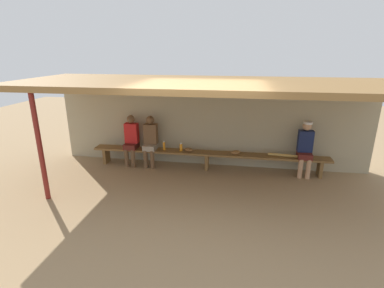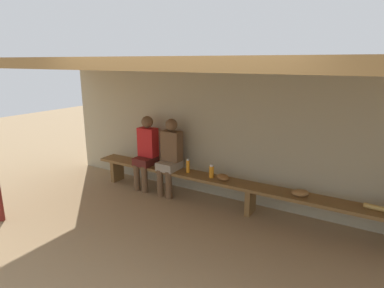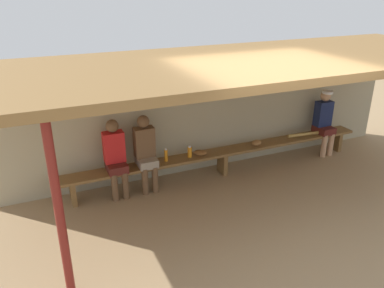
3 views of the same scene
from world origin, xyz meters
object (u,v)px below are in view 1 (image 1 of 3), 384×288
(bench, at_px, (207,155))
(water_bottle_clear, at_px, (181,147))
(support_post, at_px, (40,148))
(player_with_sunglasses, at_px, (131,138))
(player_in_blue, at_px, (150,139))
(baseball_glove_dark_brown, at_px, (189,150))
(player_in_red, at_px, (305,146))
(water_bottle_orange, at_px, (164,146))
(baseball_glove_tan, at_px, (236,152))
(baseball_bat, at_px, (284,155))

(bench, xyz_separation_m, water_bottle_clear, (-0.67, -0.00, 0.17))
(support_post, bearing_deg, player_with_sunglasses, 63.31)
(player_in_blue, bearing_deg, baseball_glove_dark_brown, -0.50)
(support_post, xyz_separation_m, player_in_red, (5.42, 2.10, -0.35))
(support_post, bearing_deg, bench, 34.42)
(baseball_glove_dark_brown, bearing_deg, player_in_red, -151.22)
(player_in_red, bearing_deg, bench, -179.91)
(water_bottle_orange, relative_size, water_bottle_clear, 1.11)
(water_bottle_orange, height_order, baseball_glove_dark_brown, water_bottle_orange)
(water_bottle_orange, height_order, baseball_glove_tan, water_bottle_orange)
(player_with_sunglasses, distance_m, baseball_bat, 3.90)
(bench, height_order, water_bottle_clear, water_bottle_clear)
(bench, height_order, player_in_red, player_in_red)
(player_in_blue, bearing_deg, player_with_sunglasses, 180.00)
(baseball_bat, bearing_deg, support_post, -150.82)
(player_in_blue, distance_m, baseball_glove_tan, 2.22)
(player_with_sunglasses, height_order, baseball_glove_tan, player_with_sunglasses)
(player_in_blue, height_order, baseball_bat, player_in_blue)
(bench, distance_m, player_in_blue, 1.53)
(player_in_red, height_order, water_bottle_clear, player_in_red)
(support_post, bearing_deg, water_bottle_orange, 47.27)
(player_with_sunglasses, bearing_deg, player_in_red, 0.01)
(water_bottle_orange, xyz_separation_m, water_bottle_clear, (0.45, -0.01, -0.01))
(water_bottle_clear, height_order, baseball_glove_tan, water_bottle_clear)
(bench, bearing_deg, player_in_red, 0.09)
(player_with_sunglasses, relative_size, water_bottle_clear, 6.27)
(bench, bearing_deg, player_with_sunglasses, 179.91)
(player_in_red, relative_size, baseball_glove_tan, 5.60)
(player_in_blue, relative_size, baseball_glove_tan, 5.56)
(player_in_red, xyz_separation_m, water_bottle_clear, (-3.03, -0.01, -0.19))
(support_post, height_order, baseball_glove_dark_brown, support_post)
(player_in_red, distance_m, baseball_glove_tan, 1.65)
(support_post, xyz_separation_m, water_bottle_orange, (1.94, 2.10, -0.53))
(player_in_blue, distance_m, water_bottle_clear, 0.83)
(water_bottle_clear, distance_m, baseball_bat, 2.56)
(water_bottle_orange, xyz_separation_m, baseball_glove_tan, (1.85, -0.01, -0.07))
(water_bottle_orange, bearing_deg, player_in_blue, 179.76)
(player_in_red, relative_size, player_with_sunglasses, 1.01)
(baseball_glove_tan, bearing_deg, baseball_bat, -32.75)
(player_in_red, relative_size, baseball_glove_dark_brown, 5.60)
(water_bottle_orange, bearing_deg, baseball_glove_tan, -0.38)
(water_bottle_orange, bearing_deg, baseball_bat, -0.03)
(player_with_sunglasses, bearing_deg, baseball_bat, -0.05)
(support_post, height_order, player_in_blue, support_post)
(support_post, relative_size, water_bottle_orange, 9.28)
(water_bottle_orange, relative_size, baseball_bat, 0.31)
(baseball_bat, bearing_deg, water_bottle_clear, -173.73)
(player_in_blue, bearing_deg, water_bottle_orange, -0.24)
(water_bottle_orange, distance_m, baseball_glove_dark_brown, 0.66)
(bench, bearing_deg, water_bottle_orange, 179.92)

